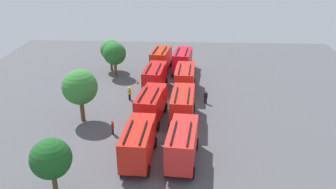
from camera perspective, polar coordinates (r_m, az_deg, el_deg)
name	(u,v)px	position (r m, az deg, el deg)	size (l,w,h in m)	color
ground_plane	(168,104)	(45.27, 0.00, -1.63)	(62.80, 62.80, 0.00)	#4C4C51
fire_truck_0	(182,143)	(32.76, 2.37, -7.92)	(7.39, 3.28, 3.88)	red
fire_truck_1	(183,104)	(40.29, 2.43, -1.59)	(7.32, 3.07, 3.88)	red
fire_truck_2	(185,78)	(48.32, 2.79, 2.79)	(7.32, 3.07, 3.88)	red
fire_truck_3	(183,59)	(56.10, 2.42, 5.76)	(7.41, 3.35, 3.88)	red
fire_truck_4	(138,142)	(33.03, -4.89, -7.70)	(7.30, 3.01, 3.88)	red
fire_truck_5	(151,104)	(40.37, -2.79, -1.54)	(7.44, 3.46, 3.88)	red
fire_truck_6	(155,77)	(48.57, -2.16, 2.91)	(7.37, 3.22, 3.88)	red
fire_truck_7	(161,58)	(56.75, -1.14, 5.99)	(7.44, 3.44, 3.88)	red
firefighter_0	(113,127)	(38.46, -9.07, -5.28)	(0.44, 0.27, 1.61)	black
firefighter_1	(129,93)	(46.44, -6.34, 0.29)	(0.48, 0.43, 1.82)	black
firefighter_2	(206,97)	(45.45, 6.21, -0.37)	(0.39, 0.48, 1.68)	black
tree_0	(51,159)	(29.60, -18.66, -9.97)	(3.36, 3.36, 5.20)	brown
tree_1	(80,87)	(40.75, -14.27, 1.16)	(4.06, 4.06, 6.29)	brown
tree_2	(115,54)	(54.45, -8.76, 6.64)	(3.53, 3.53, 5.48)	brown
tree_3	(111,50)	(57.34, -9.41, 7.24)	(3.33, 3.33, 5.17)	brown
traffic_cone_0	(138,82)	(52.06, -5.02, 2.09)	(0.42, 0.42, 0.59)	#F2600C
traffic_cone_1	(206,95)	(47.56, 6.24, -0.06)	(0.45, 0.45, 0.64)	#F2600C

